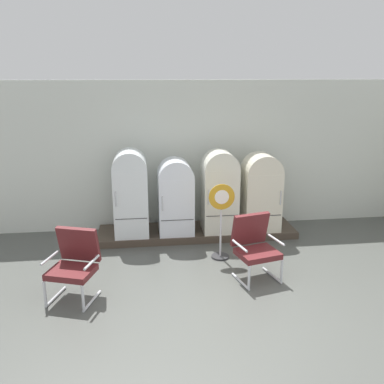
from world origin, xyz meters
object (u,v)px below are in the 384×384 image
refrigerator_0 (131,190)px  armchair_left (74,261)px  refrigerator_1 (176,194)px  refrigerator_2 (220,189)px  refrigerator_3 (261,190)px  sign_stand (221,223)px  armchair_right (255,244)px

refrigerator_0 → armchair_left: 2.26m
refrigerator_0 → refrigerator_1: bearing=-2.1°
refrigerator_1 → refrigerator_2: size_ratio=0.91×
refrigerator_0 → refrigerator_3: bearing=-0.8°
refrigerator_2 → armchair_left: size_ratio=1.56×
armchair_left → sign_stand: size_ratio=0.76×
refrigerator_1 → refrigerator_2: 0.87m
refrigerator_1 → sign_stand: (0.70, -1.00, -0.26)m
refrigerator_1 → armchair_right: 2.10m
refrigerator_2 → armchair_right: (0.23, -1.74, -0.43)m
refrigerator_1 → sign_stand: refrigerator_1 is taller
refrigerator_1 → armchair_left: refrigerator_1 is taller
refrigerator_0 → armchair_right: 2.69m
refrigerator_0 → sign_stand: (1.56, -1.03, -0.36)m
refrigerator_3 → refrigerator_1: bearing=179.9°
refrigerator_3 → armchair_right: bearing=-108.8°
refrigerator_1 → refrigerator_2: refrigerator_2 is taller
refrigerator_2 → refrigerator_3: refrigerator_2 is taller
refrigerator_3 → sign_stand: 1.43m
refrigerator_0 → armchair_left: size_ratio=1.59×
armchair_left → refrigerator_2: bearing=38.8°
refrigerator_2 → refrigerator_1: bearing=178.2°
refrigerator_1 → armchair_left: (-1.65, -2.04, -0.35)m
refrigerator_3 → armchair_left: refrigerator_3 is taller
refrigerator_1 → refrigerator_3: (1.70, -0.00, 0.03)m
refrigerator_0 → armchair_left: (-0.79, -2.07, -0.45)m
refrigerator_2 → armchair_right: 1.80m
armchair_right → refrigerator_2: bearing=97.7°
refrigerator_3 → sign_stand: bearing=-135.0°
refrigerator_1 → armchair_right: (1.10, -1.76, -0.35)m
sign_stand → armchair_left: bearing=-156.0°
sign_stand → refrigerator_0: bearing=146.7°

